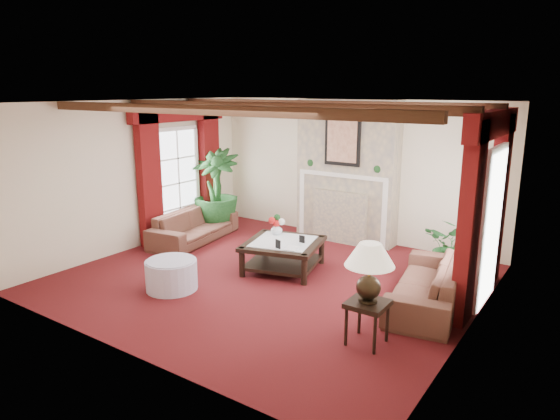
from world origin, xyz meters
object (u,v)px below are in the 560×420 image
Objects in this scene: potted_palm at (216,208)px; sofa_right at (428,276)px; sofa_left at (194,221)px; side_table at (367,322)px; ottoman at (171,275)px; coffee_table at (283,256)px.

sofa_right is at bearing -13.84° from potted_palm.
sofa_left is 4.84m from side_table.
side_table reaches higher than ottoman.
ottoman is (1.57, -2.80, -0.25)m from potted_palm.
coffee_table is (2.32, -0.35, -0.16)m from sofa_left.
potted_palm is at bearing 139.54° from coffee_table.
sofa_left is at bearing -79.24° from potted_palm.
coffee_table is 2.61m from side_table.
potted_palm is at bearing 2.25° from sofa_left.
sofa_right reaches higher than sofa_left.
sofa_left is 1.79× the size of coffee_table.
coffee_table reaches higher than ottoman.
ottoman is (-3.29, -1.60, -0.19)m from sofa_right.
ottoman is (-0.91, -1.61, -0.02)m from coffee_table.
coffee_table is 1.84m from ottoman.
ottoman is at bearing -152.65° from sofa_left.
coffee_table is at bearing 60.55° from ottoman.
sofa_left is 2.77× the size of ottoman.
side_table is at bearing -120.65° from sofa_left.
sofa_right is 1.87× the size of coffee_table.
potted_palm reaches higher than sofa_right.
sofa_right is 5.01m from potted_palm.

